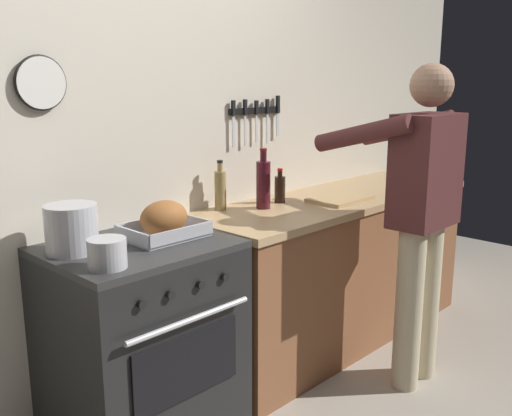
# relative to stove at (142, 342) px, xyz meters

# --- Properties ---
(wall_back) EXTENTS (6.00, 0.13, 2.60)m
(wall_back) POSITION_rel_stove_xyz_m (0.22, 0.36, 0.85)
(wall_back) COLOR beige
(wall_back) RESTS_ON ground
(counter_block) EXTENTS (2.03, 0.65, 0.90)m
(counter_block) POSITION_rel_stove_xyz_m (1.42, 0.00, 0.00)
(counter_block) COLOR brown
(counter_block) RESTS_ON ground
(stove) EXTENTS (0.76, 0.67, 0.90)m
(stove) POSITION_rel_stove_xyz_m (0.00, 0.00, 0.00)
(stove) COLOR black
(stove) RESTS_ON ground
(person_cook) EXTENTS (0.51, 0.63, 1.66)m
(person_cook) POSITION_rel_stove_xyz_m (1.28, -0.62, 0.50)
(person_cook) COLOR #C6B793
(person_cook) RESTS_ON ground
(roasting_pan) EXTENTS (0.35, 0.26, 0.17)m
(roasting_pan) POSITION_rel_stove_xyz_m (0.15, 0.00, 0.52)
(roasting_pan) COLOR #B7B7BC
(roasting_pan) RESTS_ON stove
(stock_pot) EXTENTS (0.21, 0.21, 0.20)m
(stock_pot) POSITION_rel_stove_xyz_m (-0.25, 0.09, 0.55)
(stock_pot) COLOR #B7B7BC
(stock_pot) RESTS_ON stove
(saucepan) EXTENTS (0.14, 0.14, 0.11)m
(saucepan) POSITION_rel_stove_xyz_m (-0.26, -0.18, 0.51)
(saucepan) COLOR #B7B7BC
(saucepan) RESTS_ON stove
(cutting_board) EXTENTS (0.36, 0.24, 0.02)m
(cutting_board) POSITION_rel_stove_xyz_m (1.33, -0.09, 0.46)
(cutting_board) COLOR tan
(cutting_board) RESTS_ON counter_block
(bottle_soy_sauce) EXTENTS (0.06, 0.06, 0.19)m
(bottle_soy_sauce) POSITION_rel_stove_xyz_m (1.05, 0.12, 0.53)
(bottle_soy_sauce) COLOR black
(bottle_soy_sauce) RESTS_ON counter_block
(bottle_wine_red) EXTENTS (0.08, 0.08, 0.32)m
(bottle_wine_red) POSITION_rel_stove_xyz_m (0.88, 0.09, 0.59)
(bottle_wine_red) COLOR #47141E
(bottle_wine_red) RESTS_ON counter_block
(bottle_vinegar) EXTENTS (0.06, 0.06, 0.27)m
(bottle_vinegar) POSITION_rel_stove_xyz_m (0.69, 0.23, 0.56)
(bottle_vinegar) COLOR #997F4C
(bottle_vinegar) RESTS_ON counter_block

